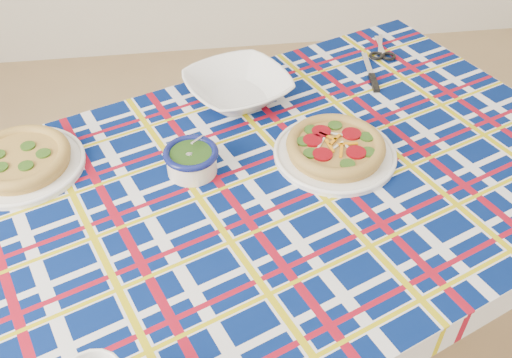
{
  "coord_description": "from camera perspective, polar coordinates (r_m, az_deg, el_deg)",
  "views": [
    {
      "loc": [
        -0.21,
        -0.77,
        1.54
      ],
      "look_at": [
        -0.08,
        0.14,
        0.71
      ],
      "focal_mm": 40.0,
      "sensor_mm": 36.0,
      "label": 1
    }
  ],
  "objects": [
    {
      "name": "main_focaccia_plate",
      "position": [
        1.32,
        7.96,
        3.25
      ],
      "size": [
        0.39,
        0.39,
        0.06
      ],
      "primitive_type": null,
      "rotation": [
        0.0,
        0.0,
        0.48
      ],
      "color": "#AF843E",
      "rests_on": "tablecloth"
    },
    {
      "name": "serving_bowl",
      "position": [
        1.5,
        -1.85,
        9.09
      ],
      "size": [
        0.34,
        0.34,
        0.06
      ],
      "primitive_type": "imported",
      "rotation": [
        0.0,
        0.0,
        0.39
      ],
      "color": "white",
      "rests_on": "tablecloth"
    },
    {
      "name": "table_knife",
      "position": [
        1.68,
        11.13,
        11.17
      ],
      "size": [
        0.04,
        0.22,
        0.01
      ],
      "primitive_type": null,
      "rotation": [
        0.0,
        0.0,
        1.46
      ],
      "color": "silver",
      "rests_on": "tablecloth"
    },
    {
      "name": "kitchen_scissors",
      "position": [
        1.78,
        12.31,
        13.02
      ],
      "size": [
        0.11,
        0.19,
        0.01
      ],
      "primitive_type": null,
      "rotation": [
        0.0,
        0.0,
        1.37
      ],
      "color": "silver",
      "rests_on": "tablecloth"
    },
    {
      "name": "second_focaccia_plate",
      "position": [
        1.38,
        -22.53,
        1.88
      ],
      "size": [
        0.39,
        0.39,
        0.05
      ],
      "primitive_type": null,
      "rotation": [
        0.0,
        0.0,
        0.5
      ],
      "color": "#AF843E",
      "rests_on": "tablecloth"
    },
    {
      "name": "pesto_bowl",
      "position": [
        1.27,
        -6.49,
        2.04
      ],
      "size": [
        0.16,
        0.16,
        0.07
      ],
      "primitive_type": null,
      "rotation": [
        0.0,
        0.0,
        0.44
      ],
      "color": "#18360E",
      "rests_on": "tablecloth"
    },
    {
      "name": "tablecloth",
      "position": [
        1.29,
        2.07,
        -1.73
      ],
      "size": [
        1.74,
        1.44,
        0.1
      ],
      "primitive_type": null,
      "rotation": [
        0.0,
        0.0,
        0.38
      ],
      "color": "#041650",
      "rests_on": "dining_table"
    },
    {
      "name": "dining_table",
      "position": [
        1.31,
        2.04,
        -2.44
      ],
      "size": [
        1.7,
        1.4,
        0.69
      ],
      "rotation": [
        0.0,
        0.0,
        0.38
      ],
      "color": "brown",
      "rests_on": "floor"
    }
  ]
}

